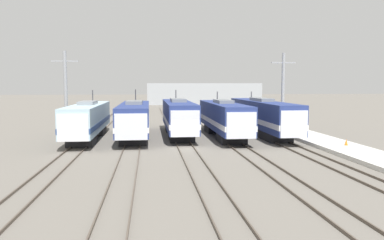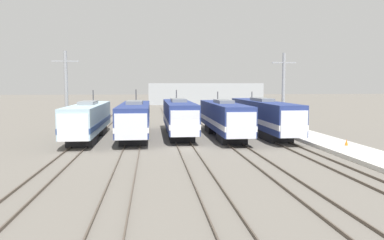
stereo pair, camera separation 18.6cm
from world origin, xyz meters
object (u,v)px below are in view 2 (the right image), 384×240
at_px(locomotive_center_right, 224,118).
at_px(catenary_tower_left, 66,92).
at_px(traffic_cone, 346,142).
at_px(catenary_tower_right, 283,92).
at_px(locomotive_far_left, 88,120).
at_px(locomotive_center_left, 135,119).
at_px(locomotive_center, 179,117).
at_px(locomotive_far_right, 263,116).

distance_m(locomotive_center_right, catenary_tower_left, 17.94).
relative_size(locomotive_center_right, traffic_cone, 29.70).
relative_size(locomotive_center_right, catenary_tower_right, 1.76).
bearing_deg(locomotive_center_right, locomotive_far_left, -179.19).
bearing_deg(locomotive_far_left, locomotive_center_left, 7.12).
height_order(locomotive_center_left, locomotive_center, locomotive_center_left).
bearing_deg(locomotive_center_left, locomotive_center_right, -2.37).
relative_size(locomotive_center_left, locomotive_center, 1.02).
bearing_deg(locomotive_center_right, catenary_tower_right, 21.33).
distance_m(locomotive_center, catenary_tower_left, 12.94).
xyz_separation_m(locomotive_center_left, locomotive_center, (4.88, 1.34, 0.08)).
bearing_deg(catenary_tower_right, locomotive_center, -174.18).
bearing_deg(locomotive_far_right, locomotive_center_left, -175.21).
distance_m(locomotive_center_right, locomotive_far_right, 5.14).
xyz_separation_m(locomotive_center_left, traffic_cone, (19.18, -9.20, -1.47)).
xyz_separation_m(locomotive_center_right, catenary_tower_right, (7.76, 3.03, 2.82)).
distance_m(locomotive_far_left, catenary_tower_right, 22.81).
relative_size(locomotive_far_right, catenary_tower_right, 2.11).
height_order(locomotive_far_right, catenary_tower_left, catenary_tower_left).
distance_m(catenary_tower_right, traffic_cone, 12.70).
relative_size(locomotive_far_left, locomotive_center_left, 0.96).
bearing_deg(locomotive_far_right, locomotive_center_right, -161.51).
xyz_separation_m(locomotive_far_left, locomotive_far_right, (19.52, 1.84, 0.09)).
distance_m(locomotive_center_left, locomotive_far_right, 14.69).
bearing_deg(catenary_tower_right, locomotive_far_left, -171.78).
height_order(locomotive_center_left, locomotive_far_right, locomotive_center_left).
bearing_deg(locomotive_center, locomotive_far_right, -0.66).
bearing_deg(traffic_cone, locomotive_far_right, 113.55).
bearing_deg(locomotive_center_left, traffic_cone, -25.62).
relative_size(catenary_tower_left, catenary_tower_right, 1.00).
bearing_deg(locomotive_far_right, traffic_cone, -66.45).
bearing_deg(locomotive_far_left, catenary_tower_left, 131.01).
distance_m(locomotive_center_right, traffic_cone, 12.98).
xyz_separation_m(locomotive_center_left, catenary_tower_left, (-7.69, 2.63, 2.85)).
distance_m(locomotive_center_left, locomotive_center, 5.06).
bearing_deg(locomotive_center_right, locomotive_center, 160.34).
relative_size(locomotive_far_left, catenary_tower_right, 1.71).
bearing_deg(locomotive_far_right, locomotive_center, 179.34).
xyz_separation_m(locomotive_center_left, locomotive_center_right, (9.76, -0.40, 0.04)).
xyz_separation_m(locomotive_far_right, catenary_tower_right, (2.88, 1.40, 2.76)).
xyz_separation_m(catenary_tower_right, traffic_cone, (1.66, -11.82, -4.32)).
height_order(locomotive_center_right, catenary_tower_right, catenary_tower_right).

